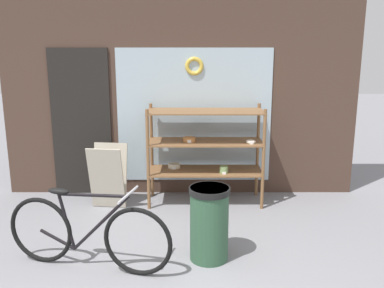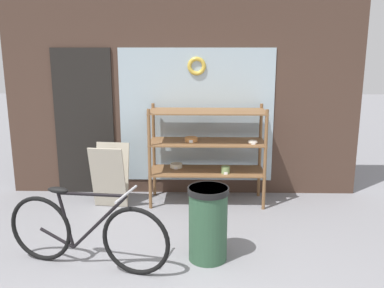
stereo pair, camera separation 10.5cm
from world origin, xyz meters
TOP-DOWN VIEW (x-y plane):
  - storefront_facade at (-0.04, 2.68)m, footprint 5.02×0.13m
  - display_case at (0.34, 2.26)m, footprint 1.55×0.56m
  - bicycle at (-0.85, 0.46)m, footprint 1.68×0.57m
  - sandwich_board at (-0.95, 2.06)m, footprint 0.49×0.43m
  - trash_bin at (0.34, 0.65)m, footprint 0.41×0.41m

SIDE VIEW (x-z plane):
  - bicycle at x=-0.85m, z-range -0.04..0.78m
  - trash_bin at x=0.34m, z-range 0.03..0.80m
  - sandwich_board at x=-0.95m, z-range 0.01..0.85m
  - display_case at x=0.34m, z-range 0.14..1.49m
  - storefront_facade at x=-0.04m, z-range -0.06..3.87m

